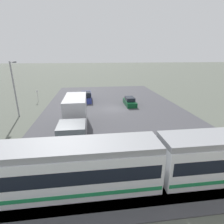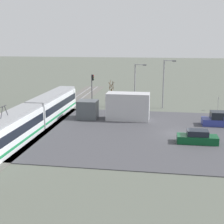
% 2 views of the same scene
% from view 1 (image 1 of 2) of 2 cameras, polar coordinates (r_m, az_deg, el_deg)
% --- Properties ---
extents(ground_plane, '(320.00, 320.00, 0.00)m').
position_cam_1_polar(ground_plane, '(29.24, 0.71, 0.94)').
color(ground_plane, '#565B51').
extents(road_surface, '(23.00, 41.58, 0.08)m').
position_cam_1_polar(road_surface, '(29.23, 0.71, 1.01)').
color(road_surface, '#424247').
rests_on(road_surface, ground).
extents(rail_bed, '(72.07, 4.40, 0.22)m').
position_cam_1_polar(rail_bed, '(13.82, 11.64, -21.27)').
color(rail_bed, '#5B5954').
rests_on(rail_bed, ground).
extents(light_rail_tram, '(28.56, 2.78, 4.47)m').
position_cam_1_polar(light_rail_tram, '(13.07, 15.06, -15.18)').
color(light_rail_tram, white).
rests_on(light_rail_tram, ground).
extents(box_truck, '(2.58, 10.03, 3.77)m').
position_cam_1_polar(box_truck, '(20.91, -11.89, -1.46)').
color(box_truck, '#4C5156').
rests_on(box_truck, ground).
extents(pickup_truck, '(1.99, 5.47, 1.84)m').
position_cam_1_polar(pickup_truck, '(34.47, -8.41, 4.79)').
color(pickup_truck, navy).
rests_on(pickup_truck, ground).
extents(sedan_car_0, '(1.71, 4.31, 1.45)m').
position_cam_1_polar(sedan_car_0, '(31.37, 5.81, 3.35)').
color(sedan_car_0, '#0C4723').
rests_on(sedan_car_0, ground).
extents(street_lamp_mid_block, '(0.36, 1.95, 7.87)m').
position_cam_1_polar(street_lamp_mid_block, '(28.39, -29.25, 7.53)').
color(street_lamp_mid_block, gray).
rests_on(street_lamp_mid_block, ground).
extents(no_parking_sign, '(0.32, 0.08, 2.23)m').
position_cam_1_polar(no_parking_sign, '(36.65, -23.16, 5.26)').
color(no_parking_sign, gray).
rests_on(no_parking_sign, ground).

